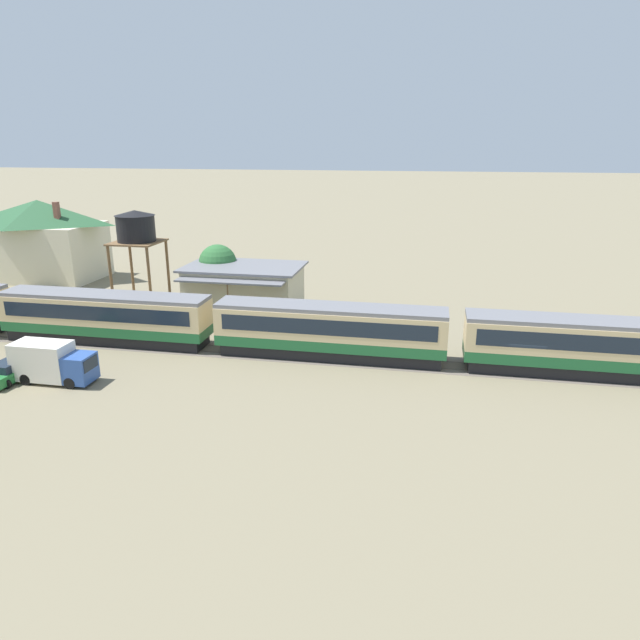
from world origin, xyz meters
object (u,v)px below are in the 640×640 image
object	(u,v)px
station_building	(244,288)
yard_tree_0	(218,264)
delivery_truck_blue	(52,362)
station_house_dark_green_roof	(42,239)
parked_car_green	(11,371)
passenger_train	(333,329)
water_tower	(136,229)

from	to	relation	value
station_building	yard_tree_0	bearing A→B (deg)	149.71
delivery_truck_blue	yard_tree_0	bearing A→B (deg)	78.52
delivery_truck_blue	yard_tree_0	world-z (taller)	yard_tree_0
station_house_dark_green_roof	delivery_truck_blue	bearing A→B (deg)	-53.75
parked_car_green	delivery_truck_blue	world-z (taller)	delivery_truck_blue
station_house_dark_green_roof	yard_tree_0	size ratio (longest dim) A/B	2.28
passenger_train	water_tower	world-z (taller)	water_tower
water_tower	delivery_truck_blue	bearing A→B (deg)	-79.89
station_house_dark_green_roof	yard_tree_0	world-z (taller)	station_house_dark_green_roof
water_tower	parked_car_green	world-z (taller)	water_tower
parked_car_green	water_tower	bearing A→B (deg)	4.83
passenger_train	station_building	xyz separation A→B (m)	(-10.51, 10.61, 0.02)
water_tower	yard_tree_0	distance (m)	8.54
parked_car_green	yard_tree_0	bearing A→B (deg)	-15.29
passenger_train	station_house_dark_green_roof	world-z (taller)	station_house_dark_green_roof
station_building	water_tower	world-z (taller)	water_tower
delivery_truck_blue	water_tower	bearing A→B (deg)	100.11
station_building	water_tower	xyz separation A→B (m)	(-10.99, 0.38, 5.37)
passenger_train	parked_car_green	xyz separation A→B (m)	(-21.11, -8.55, -1.62)
parked_car_green	delivery_truck_blue	distance (m)	3.15
station_building	water_tower	size ratio (longest dim) A/B	1.18
water_tower	yard_tree_0	xyz separation A→B (m)	(7.65, 1.56, -3.46)
water_tower	delivery_truck_blue	distance (m)	20.51
station_building	delivery_truck_blue	bearing A→B (deg)	-111.86
passenger_train	delivery_truck_blue	bearing A→B (deg)	-155.50
water_tower	parked_car_green	size ratio (longest dim) A/B	2.18
station_building	delivery_truck_blue	xyz separation A→B (m)	(-7.56, -18.84, -0.89)
station_house_dark_green_roof	water_tower	bearing A→B (deg)	-26.80
water_tower	yard_tree_0	world-z (taller)	water_tower
yard_tree_0	station_building	bearing A→B (deg)	-30.29
station_building	delivery_truck_blue	distance (m)	20.32
parked_car_green	yard_tree_0	distance (m)	22.60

